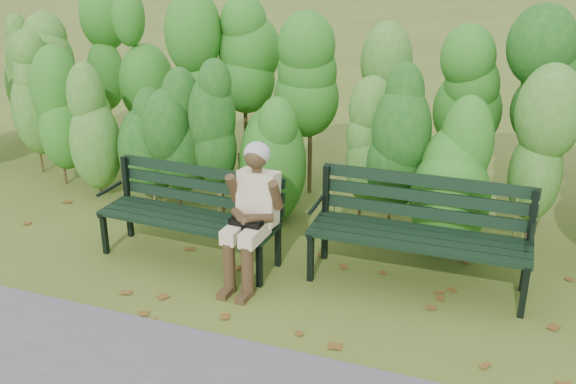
% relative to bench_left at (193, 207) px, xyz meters
% --- Properties ---
extents(ground, '(80.00, 80.00, 0.00)m').
position_rel_bench_left_xyz_m(ground, '(0.92, -0.21, -0.51)').
color(ground, '#40511B').
extents(hedge_band, '(11.04, 1.67, 2.42)m').
position_rel_bench_left_xyz_m(hedge_band, '(0.92, 1.65, 0.74)').
color(hedge_band, '#47381E').
rests_on(hedge_band, ground).
extents(leaf_litter, '(5.32, 2.21, 0.01)m').
position_rel_bench_left_xyz_m(leaf_litter, '(0.45, -0.12, -0.51)').
color(leaf_litter, brown).
rests_on(leaf_litter, ground).
extents(bench_left, '(1.77, 0.64, 0.87)m').
position_rel_bench_left_xyz_m(bench_left, '(0.00, 0.00, 0.00)').
color(bench_left, black).
rests_on(bench_left, ground).
extents(bench_right, '(1.93, 0.66, 0.96)m').
position_rel_bench_left_xyz_m(bench_right, '(2.13, 0.27, 0.05)').
color(bench_right, black).
rests_on(bench_right, ground).
extents(seated_woman, '(0.51, 0.74, 1.28)m').
position_rel_bench_left_xyz_m(seated_woman, '(0.71, -0.21, 0.20)').
color(seated_woman, beige).
rests_on(seated_woman, ground).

